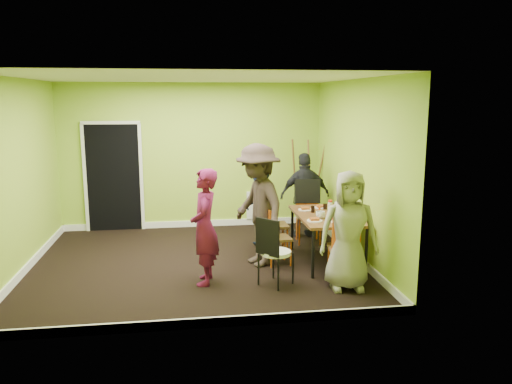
# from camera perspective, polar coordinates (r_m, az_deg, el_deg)

# --- Properties ---
(ground) EXTENTS (5.00, 5.00, 0.00)m
(ground) POSITION_cam_1_polar(r_m,az_deg,el_deg) (7.84, -6.75, -8.05)
(ground) COLOR black
(ground) RESTS_ON ground
(room_walls) EXTENTS (5.04, 4.54, 2.82)m
(room_walls) POSITION_cam_1_polar(r_m,az_deg,el_deg) (7.63, -7.10, -0.91)
(room_walls) COLOR #98C031
(room_walls) RESTS_ON ground
(dining_table) EXTENTS (0.90, 1.50, 0.75)m
(dining_table) POSITION_cam_1_polar(r_m,az_deg,el_deg) (7.75, 8.10, -2.97)
(dining_table) COLOR black
(dining_table) RESTS_ON ground
(chair_left_far) EXTENTS (0.43, 0.42, 1.03)m
(chair_left_far) POSITION_cam_1_polar(r_m,az_deg,el_deg) (8.08, 1.51, -3.16)
(chair_left_far) COLOR #DB5B14
(chair_left_far) RESTS_ON ground
(chair_left_near) EXTENTS (0.41, 0.40, 0.88)m
(chair_left_near) POSITION_cam_1_polar(r_m,az_deg,el_deg) (7.60, 2.02, -4.70)
(chair_left_near) COLOR #DB5B14
(chair_left_near) RESTS_ON ground
(chair_back_end) EXTENTS (0.49, 0.57, 1.09)m
(chair_back_end) POSITION_cam_1_polar(r_m,az_deg,el_deg) (8.90, 5.90, -0.63)
(chair_back_end) COLOR #DB5B14
(chair_back_end) RESTS_ON ground
(chair_front_end) EXTENTS (0.46, 0.47, 0.99)m
(chair_front_end) POSITION_cam_1_polar(r_m,az_deg,el_deg) (6.97, 10.10, -5.77)
(chair_front_end) COLOR #DB5B14
(chair_front_end) RESTS_ON ground
(chair_bentwood) EXTENTS (0.52, 0.52, 0.96)m
(chair_bentwood) POSITION_cam_1_polar(r_m,az_deg,el_deg) (6.73, 1.95, -6.47)
(chair_bentwood) COLOR black
(chair_bentwood) RESTS_ON ground
(easel) EXTENTS (0.70, 0.66, 1.75)m
(easel) POSITION_cam_1_polar(r_m,az_deg,el_deg) (9.75, 5.89, 0.94)
(easel) COLOR brown
(easel) RESTS_ON ground
(plate_near_left) EXTENTS (0.23, 0.23, 0.01)m
(plate_near_left) POSITION_cam_1_polar(r_m,az_deg,el_deg) (8.00, 5.64, -2.02)
(plate_near_left) COLOR white
(plate_near_left) RESTS_ON dining_table
(plate_near_right) EXTENTS (0.23, 0.23, 0.01)m
(plate_near_right) POSITION_cam_1_polar(r_m,az_deg,el_deg) (7.31, 6.71, -3.28)
(plate_near_right) COLOR white
(plate_near_right) RESTS_ON dining_table
(plate_far_back) EXTENTS (0.22, 0.22, 0.01)m
(plate_far_back) POSITION_cam_1_polar(r_m,az_deg,el_deg) (8.19, 7.41, -1.77)
(plate_far_back) COLOR white
(plate_far_back) RESTS_ON dining_table
(plate_far_front) EXTENTS (0.23, 0.23, 0.01)m
(plate_far_front) POSITION_cam_1_polar(r_m,az_deg,el_deg) (7.28, 9.49, -3.41)
(plate_far_front) COLOR white
(plate_far_front) RESTS_ON dining_table
(plate_wall_back) EXTENTS (0.26, 0.26, 0.01)m
(plate_wall_back) POSITION_cam_1_polar(r_m,az_deg,el_deg) (7.89, 9.33, -2.30)
(plate_wall_back) COLOR white
(plate_wall_back) RESTS_ON dining_table
(plate_wall_front) EXTENTS (0.24, 0.24, 0.01)m
(plate_wall_front) POSITION_cam_1_polar(r_m,az_deg,el_deg) (7.67, 9.77, -2.69)
(plate_wall_front) COLOR white
(plate_wall_front) RESTS_ON dining_table
(thermos) EXTENTS (0.07, 0.07, 0.20)m
(thermos) POSITION_cam_1_polar(r_m,az_deg,el_deg) (7.70, 8.46, -1.87)
(thermos) COLOR white
(thermos) RESTS_ON dining_table
(blue_bottle) EXTENTS (0.08, 0.08, 0.22)m
(blue_bottle) POSITION_cam_1_polar(r_m,az_deg,el_deg) (7.40, 10.24, -2.39)
(blue_bottle) COLOR blue
(blue_bottle) RESTS_ON dining_table
(orange_bottle) EXTENTS (0.03, 0.03, 0.08)m
(orange_bottle) POSITION_cam_1_polar(r_m,az_deg,el_deg) (7.93, 7.27, -1.93)
(orange_bottle) COLOR #DB5B14
(orange_bottle) RESTS_ON dining_table
(glass_mid) EXTENTS (0.06, 0.06, 0.10)m
(glass_mid) POSITION_cam_1_polar(r_m,az_deg,el_deg) (7.84, 6.51, -1.96)
(glass_mid) COLOR black
(glass_mid) RESTS_ON dining_table
(glass_back) EXTENTS (0.06, 0.06, 0.09)m
(glass_back) POSITION_cam_1_polar(r_m,az_deg,el_deg) (8.09, 7.90, -1.64)
(glass_back) COLOR black
(glass_back) RESTS_ON dining_table
(glass_front) EXTENTS (0.06, 0.06, 0.08)m
(glass_front) POSITION_cam_1_polar(r_m,az_deg,el_deg) (7.27, 9.95, -3.16)
(glass_front) COLOR black
(glass_front) RESTS_ON dining_table
(cup_a) EXTENTS (0.14, 0.14, 0.11)m
(cup_a) POSITION_cam_1_polar(r_m,az_deg,el_deg) (7.47, 7.39, -2.60)
(cup_a) COLOR white
(cup_a) RESTS_ON dining_table
(cup_b) EXTENTS (0.10, 0.10, 0.09)m
(cup_b) POSITION_cam_1_polar(r_m,az_deg,el_deg) (7.81, 9.06, -2.12)
(cup_b) COLOR white
(cup_b) RESTS_ON dining_table
(person_standing) EXTENTS (0.44, 0.62, 1.59)m
(person_standing) POSITION_cam_1_polar(r_m,az_deg,el_deg) (6.80, -5.90, -3.98)
(person_standing) COLOR #590F37
(person_standing) RESTS_ON ground
(person_left_far) EXTENTS (0.60, 0.76, 1.50)m
(person_left_far) POSITION_cam_1_polar(r_m,az_deg,el_deg) (8.16, 0.40, -1.76)
(person_left_far) COLOR black
(person_left_far) RESTS_ON ground
(person_left_near) EXTENTS (1.05, 1.36, 1.85)m
(person_left_near) POSITION_cam_1_polar(r_m,az_deg,el_deg) (7.49, 0.23, -1.52)
(person_left_near) COLOR #2E231F
(person_left_near) RESTS_ON ground
(person_back_end) EXTENTS (0.92, 0.41, 1.54)m
(person_back_end) POSITION_cam_1_polar(r_m,az_deg,el_deg) (9.10, 5.60, -0.36)
(person_back_end) COLOR black
(person_back_end) RESTS_ON ground
(person_front_end) EXTENTS (0.83, 0.59, 1.59)m
(person_front_end) POSITION_cam_1_polar(r_m,az_deg,el_deg) (6.69, 10.53, -4.36)
(person_front_end) COLOR gray
(person_front_end) RESTS_ON ground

